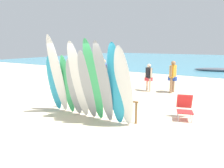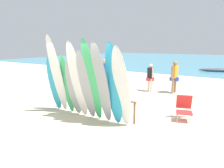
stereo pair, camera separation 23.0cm
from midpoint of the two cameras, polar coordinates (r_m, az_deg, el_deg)
The scene contains 18 objects.
ground at distance 20.29m, azimuth 18.90°, elevation 3.17°, with size 60.00×60.00×0.00m, color beige.
ocean_water at distance 37.44m, azimuth 24.95°, elevation 5.96°, with size 60.00×40.00×0.02m, color teal.
surfboard_rack at distance 7.40m, azimuth -6.04°, elevation -4.02°, with size 3.46×0.07×0.73m.
surfboard_teal_0 at distance 8.04m, azimuth -16.42°, elevation 0.12°, with size 0.52×0.08×2.11m, color #289EC6.
surfboard_white_1 at distance 7.63m, azimuth -15.63°, elevation 2.38°, with size 0.47×0.07×2.89m, color white.
surfboard_green_2 at distance 7.56m, azimuth -13.00°, elevation -0.20°, with size 0.51×0.06×2.15m, color #38B266.
surfboard_grey_3 at distance 7.25m, azimuth -11.19°, elevation -0.92°, with size 0.53×0.08×2.09m, color #999EA3.
surfboard_white_4 at distance 6.93m, azimuth -10.17°, elevation 0.89°, with size 0.57×0.07×2.66m, color white.
surfboard_grey_5 at distance 6.74m, azimuth -7.74°, elevation -0.54°, with size 0.51×0.08×2.38m, color #999EA3.
surfboard_green_6 at distance 6.50m, azimuth -6.11°, elevation 0.66°, with size 0.48×0.07×2.75m, color #38B266.
surfboard_grey_7 at distance 6.29m, azimuth -3.46°, elevation 0.08°, with size 0.49×0.06×2.69m, color #999EA3.
surfboard_teal_8 at distance 6.20m, azimuth 0.02°, elevation -0.29°, with size 0.54×0.08×2.58m, color #289EC6.
surfboard_white_9 at distance 6.06m, azimuth 2.14°, elevation -1.01°, with size 0.56×0.08×2.51m, color white.
beachgoer_midbeach at distance 10.75m, azimuth -2.93°, elevation 2.91°, with size 0.65×0.28×1.74m.
beachgoer_by_water at distance 11.21m, azimuth 9.47°, elevation 2.31°, with size 0.46×0.38×1.47m.
beachgoer_photographing at distance 11.11m, azimuth 15.76°, elevation 2.52°, with size 0.43×0.63×1.66m.
beach_chair_red at distance 7.37m, azimuth 18.45°, elevation -5.84°, with size 0.69×0.80×0.82m.
distant_boat at distance 21.79m, azimuth 27.33°, elevation 3.47°, with size 4.61×1.90×0.37m.
Camera 1 is at (4.30, -5.72, 2.46)m, focal length 33.34 mm.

